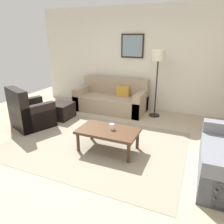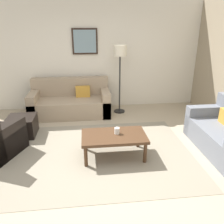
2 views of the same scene
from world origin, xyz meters
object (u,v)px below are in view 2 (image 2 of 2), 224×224
framed_artwork (85,41)px  cup (117,131)px  couch_main (71,102)px  lamp_standing (120,58)px  coffee_table (114,138)px  ottoman (22,126)px

framed_artwork → cup: bearing=-79.4°
couch_main → framed_artwork: framed_artwork is taller
lamp_standing → framed_artwork: size_ratio=2.67×
coffee_table → lamp_standing: size_ratio=0.64×
couch_main → lamp_standing: lamp_standing is taller
lamp_standing → cup: bearing=-99.6°
coffee_table → framed_artwork: bearing=99.2°
couch_main → framed_artwork: bearing=45.6°
couch_main → cup: couch_main is taller
ottoman → framed_artwork: (1.37, 1.59, 1.56)m
lamp_standing → framed_artwork: 1.03m
couch_main → lamp_standing: 1.68m
couch_main → ottoman: (-0.95, -1.16, -0.10)m
coffee_table → framed_artwork: 2.99m
ottoman → cup: cup is taller
framed_artwork → couch_main: bearing=-134.4°
ottoman → framed_artwork: framed_artwork is taller
coffee_table → framed_artwork: (-0.42, 2.61, 1.40)m
couch_main → coffee_table: size_ratio=1.78×
coffee_table → framed_artwork: framed_artwork is taller
lamp_standing → coffee_table: bearing=-100.9°
lamp_standing → framed_artwork: (-0.83, 0.49, 0.35)m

